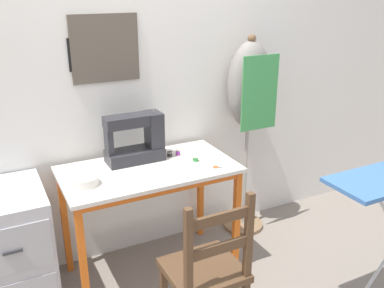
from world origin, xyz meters
The scene contains 11 objects.
wall_back centered at (0.00, 0.66, 1.28)m, with size 10.00×0.07×2.55m.
sewing_table centered at (0.00, 0.28, 0.68)m, with size 1.10×0.59×0.78m.
sewing_machine centered at (-0.01, 0.44, 0.92)m, with size 0.39×0.17×0.34m.
fabric_bowl centered at (-0.42, 0.23, 0.80)m, with size 0.16×0.16×0.05m.
scissors centered at (0.40, 0.08, 0.78)m, with size 0.12×0.12×0.01m.
thread_spool_near_machine centered at (0.19, 0.40, 0.79)m, with size 0.04×0.04×0.03m.
thread_spool_mid_table centered at (0.25, 0.40, 0.80)m, with size 0.04×0.04×0.04m.
thread_spool_far_edge centered at (0.31, 0.25, 0.79)m, with size 0.04×0.04×0.03m.
wooden_chair centered at (0.05, -0.38, 0.43)m, with size 0.40×0.38×0.92m.
filing_cabinet centered at (-0.86, 0.35, 0.38)m, with size 0.44×0.56×0.77m.
dress_form centered at (0.88, 0.49, 1.11)m, with size 0.35×0.32×1.54m.
Camera 1 is at (-0.87, -2.04, 1.87)m, focal length 40.00 mm.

